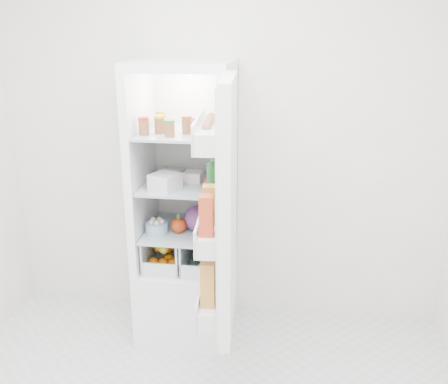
% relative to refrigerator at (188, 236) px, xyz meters
% --- Properties ---
extents(room_walls, '(3.02, 3.02, 2.61)m').
position_rel_refrigerator_xyz_m(room_walls, '(0.20, -1.25, 0.93)').
color(room_walls, silver).
rests_on(room_walls, ground).
extents(refrigerator, '(0.60, 0.60, 1.80)m').
position_rel_refrigerator_xyz_m(refrigerator, '(0.00, 0.00, 0.00)').
color(refrigerator, white).
rests_on(refrigerator, ground).
extents(shelf_low, '(0.49, 0.53, 0.01)m').
position_rel_refrigerator_xyz_m(shelf_low, '(-0.00, -0.06, 0.07)').
color(shelf_low, '#9EADB9').
rests_on(shelf_low, refrigerator).
extents(shelf_mid, '(0.49, 0.53, 0.02)m').
position_rel_refrigerator_xyz_m(shelf_mid, '(-0.00, -0.06, 0.38)').
color(shelf_mid, '#9EADB9').
rests_on(shelf_mid, refrigerator).
extents(shelf_top, '(0.49, 0.53, 0.02)m').
position_rel_refrigerator_xyz_m(shelf_top, '(-0.00, -0.06, 0.71)').
color(shelf_top, '#9EADB9').
rests_on(shelf_top, refrigerator).
extents(crisper_left, '(0.23, 0.46, 0.22)m').
position_rel_refrigerator_xyz_m(crisper_left, '(-0.12, -0.06, -0.06)').
color(crisper_left, silver).
rests_on(crisper_left, refrigerator).
extents(crisper_right, '(0.23, 0.46, 0.22)m').
position_rel_refrigerator_xyz_m(crisper_right, '(0.12, -0.06, -0.06)').
color(crisper_right, silver).
rests_on(crisper_right, refrigerator).
extents(condiment_jars, '(0.46, 0.32, 0.08)m').
position_rel_refrigerator_xyz_m(condiment_jars, '(-0.02, -0.14, 0.76)').
color(condiment_jars, '#B21919').
rests_on(condiment_jars, shelf_top).
extents(squeeze_bottle, '(0.06, 0.06, 0.17)m').
position_rel_refrigerator_xyz_m(squeeze_bottle, '(0.21, 0.08, 0.81)').
color(squeeze_bottle, white).
rests_on(squeeze_bottle, shelf_top).
extents(tub_white, '(0.20, 0.20, 0.10)m').
position_rel_refrigerator_xyz_m(tub_white, '(-0.08, -0.20, 0.44)').
color(tub_white, silver).
rests_on(tub_white, shelf_mid).
extents(tub_cream, '(0.12, 0.12, 0.06)m').
position_rel_refrigerator_xyz_m(tub_cream, '(0.05, -0.02, 0.42)').
color(tub_cream, silver).
rests_on(tub_cream, shelf_mid).
extents(tin_red, '(0.12, 0.12, 0.06)m').
position_rel_refrigerator_xyz_m(tin_red, '(0.19, -0.12, 0.42)').
color(tin_red, '#C13F1D').
rests_on(tin_red, shelf_mid).
extents(foil_tray, '(0.17, 0.14, 0.04)m').
position_rel_refrigerator_xyz_m(foil_tray, '(-0.12, 0.11, 0.41)').
color(foil_tray, silver).
rests_on(foil_tray, shelf_mid).
extents(red_cabbage, '(0.16, 0.16, 0.16)m').
position_rel_refrigerator_xyz_m(red_cabbage, '(0.08, -0.07, 0.16)').
color(red_cabbage, '#531C4C').
rests_on(red_cabbage, shelf_low).
extents(bell_pepper, '(0.10, 0.10, 0.10)m').
position_rel_refrigerator_xyz_m(bell_pepper, '(-0.03, -0.13, 0.13)').
color(bell_pepper, '#BA310B').
rests_on(bell_pepper, shelf_low).
extents(mushroom_bowl, '(0.18, 0.18, 0.07)m').
position_rel_refrigerator_xyz_m(mushroom_bowl, '(-0.17, -0.15, 0.12)').
color(mushroom_bowl, '#8CBAD1').
rests_on(mushroom_bowl, shelf_low).
extents(citrus_pile, '(0.20, 0.31, 0.16)m').
position_rel_refrigerator_xyz_m(citrus_pile, '(-0.12, -0.09, -0.08)').
color(citrus_pile, orange).
rests_on(citrus_pile, refrigerator).
extents(veg_pile, '(0.16, 0.30, 0.10)m').
position_rel_refrigerator_xyz_m(veg_pile, '(0.13, -0.06, -0.10)').
color(veg_pile, '#254F1A').
rests_on(veg_pile, refrigerator).
extents(fridge_door, '(0.21, 0.60, 1.30)m').
position_rel_refrigerator_xyz_m(fridge_door, '(0.32, -0.64, 0.43)').
color(fridge_door, white).
rests_on(fridge_door, refrigerator).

